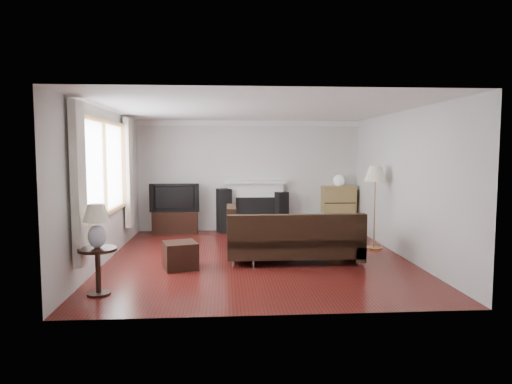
{
  "coord_description": "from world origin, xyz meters",
  "views": [
    {
      "loc": [
        -0.55,
        -7.63,
        1.81
      ],
      "look_at": [
        0.0,
        0.3,
        1.1
      ],
      "focal_mm": 32.0,
      "sensor_mm": 36.0,
      "label": 1
    }
  ],
  "objects": [
    {
      "name": "television",
      "position": [
        -1.65,
        2.5,
        0.8
      ],
      "size": [
        1.08,
        0.14,
        0.62
      ],
      "primitive_type": "imported",
      "color": "black",
      "rests_on": "tv_stand"
    },
    {
      "name": "curtain_near",
      "position": [
        -2.4,
        -1.72,
        1.4
      ],
      "size": [
        0.1,
        0.35,
        2.1
      ],
      "primitive_type": "cube",
      "color": "beige",
      "rests_on": "room"
    },
    {
      "name": "sectional_sofa",
      "position": [
        0.59,
        -0.28,
        0.38
      ],
      "size": [
        2.38,
        1.74,
        0.77
      ],
      "primitive_type": "cube",
      "color": "black",
      "rests_on": "ground"
    },
    {
      "name": "fireplace",
      "position": [
        0.15,
        2.64,
        0.57
      ],
      "size": [
        1.4,
        0.26,
        1.15
      ],
      "primitive_type": "cube",
      "color": "white",
      "rests_on": "room"
    },
    {
      "name": "floor_lamp",
      "position": [
        2.22,
        0.56,
        0.77
      ],
      "size": [
        0.41,
        0.41,
        1.55
      ],
      "primitive_type": "cube",
      "rotation": [
        0.0,
        0.0,
        0.02
      ],
      "color": "#A9793A",
      "rests_on": "ground"
    },
    {
      "name": "room",
      "position": [
        0.0,
        0.0,
        1.25
      ],
      "size": [
        5.1,
        5.6,
        2.54
      ],
      "color": "#541612",
      "rests_on": "ground"
    },
    {
      "name": "speaker_left",
      "position": [
        -0.57,
        2.52,
        0.49
      ],
      "size": [
        0.36,
        0.39,
        0.98
      ],
      "primitive_type": "cube",
      "rotation": [
        0.0,
        0.0,
        0.32
      ],
      "color": "black",
      "rests_on": "ground"
    },
    {
      "name": "speaker_right",
      "position": [
        0.72,
        2.54,
        0.45
      ],
      "size": [
        0.34,
        0.37,
        0.9
      ],
      "primitive_type": "cube",
      "rotation": [
        0.0,
        0.0,
        0.36
      ],
      "color": "black",
      "rests_on": "ground"
    },
    {
      "name": "window",
      "position": [
        -2.45,
        -0.2,
        1.55
      ],
      "size": [
        0.12,
        2.74,
        1.54
      ],
      "primitive_type": "cube",
      "color": "brown",
      "rests_on": "room"
    },
    {
      "name": "globe_lamp",
      "position": [
        2.04,
        2.53,
        1.15
      ],
      "size": [
        0.25,
        0.25,
        0.25
      ],
      "primitive_type": "sphere",
      "color": "white",
      "rests_on": "bookshelf"
    },
    {
      "name": "bookshelf",
      "position": [
        2.04,
        2.53,
        0.51
      ],
      "size": [
        0.75,
        0.35,
        1.03
      ],
      "primitive_type": "cube",
      "color": "#997F47",
      "rests_on": "ground"
    },
    {
      "name": "tv_stand",
      "position": [
        -1.65,
        2.5,
        0.24
      ],
      "size": [
        0.97,
        0.44,
        0.49
      ],
      "primitive_type": "cube",
      "color": "black",
      "rests_on": "ground"
    },
    {
      "name": "coffee_table",
      "position": [
        0.5,
        1.03,
        0.23
      ],
      "size": [
        1.21,
        0.71,
        0.46
      ],
      "primitive_type": "cube",
      "rotation": [
        0.0,
        0.0,
        0.06
      ],
      "color": "#936846",
      "rests_on": "ground"
    },
    {
      "name": "footstool",
      "position": [
        -1.24,
        -0.63,
        0.21
      ],
      "size": [
        0.6,
        0.6,
        0.41
      ],
      "primitive_type": "cube",
      "rotation": [
        0.0,
        0.0,
        0.29
      ],
      "color": "black",
      "rests_on": "ground"
    },
    {
      "name": "table_lamp",
      "position": [
        -2.15,
        -1.87,
        0.87
      ],
      "size": [
        0.34,
        0.34,
        0.55
      ],
      "primitive_type": "cube",
      "color": "silver",
      "rests_on": "side_table"
    },
    {
      "name": "side_table",
      "position": [
        -2.15,
        -1.87,
        0.3
      ],
      "size": [
        0.48,
        0.48,
        0.6
      ],
      "primitive_type": "cube",
      "color": "black",
      "rests_on": "ground"
    },
    {
      "name": "curtain_far",
      "position": [
        -2.4,
        1.32,
        1.4
      ],
      "size": [
        0.1,
        0.35,
        2.1
      ],
      "primitive_type": "cube",
      "color": "beige",
      "rests_on": "room"
    }
  ]
}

